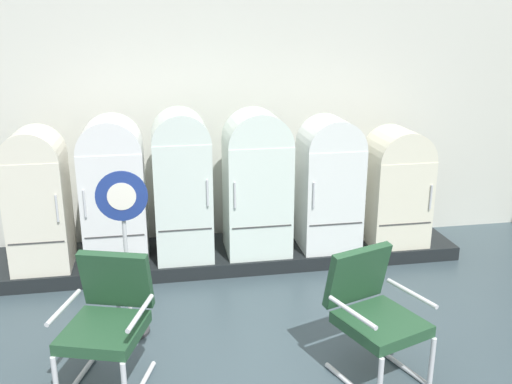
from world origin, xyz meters
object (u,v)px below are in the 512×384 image
object	(u,v)px
refrigerator_4	(329,180)
armchair_right	(373,309)
refrigerator_1	(114,187)
armchair_left	(108,315)
refrigerator_3	(257,179)
refrigerator_0	(37,195)
refrigerator_5	(396,184)
refrigerator_2	(182,180)
sign_stand	(126,259)

from	to	relation	value
refrigerator_4	armchair_right	bearing A→B (deg)	-98.11
refrigerator_1	armchair_left	size ratio (longest dim) A/B	1.57
refrigerator_3	refrigerator_0	bearing A→B (deg)	-179.85
refrigerator_1	armchair_right	size ratio (longest dim) A/B	1.57
refrigerator_0	refrigerator_1	size ratio (longest dim) A/B	0.95
refrigerator_3	refrigerator_4	distance (m)	0.83
refrigerator_5	refrigerator_1	bearing A→B (deg)	179.73
refrigerator_5	armchair_left	size ratio (longest dim) A/B	1.35
refrigerator_5	refrigerator_2	bearing A→B (deg)	179.28
refrigerator_1	refrigerator_4	bearing A→B (deg)	-0.70
refrigerator_4	sign_stand	size ratio (longest dim) A/B	1.00
sign_stand	refrigerator_5	bearing A→B (deg)	23.40
refrigerator_0	refrigerator_1	distance (m)	0.77
refrigerator_3	armchair_right	world-z (taller)	refrigerator_3
refrigerator_2	refrigerator_5	xyz separation A→B (m)	(2.46, -0.03, -0.15)
refrigerator_5	sign_stand	world-z (taller)	same
armchair_left	armchair_right	distance (m)	2.02
refrigerator_0	armchair_left	bearing A→B (deg)	-67.28
refrigerator_3	sign_stand	xyz separation A→B (m)	(-1.37, -1.30, -0.29)
refrigerator_0	sign_stand	distance (m)	1.61
refrigerator_0	refrigerator_4	size ratio (longest dim) A/B	0.99
refrigerator_2	refrigerator_5	distance (m)	2.47
refrigerator_3	armchair_left	size ratio (longest dim) A/B	1.60
refrigerator_2	refrigerator_5	bearing A→B (deg)	-0.72
refrigerator_3	armchair_right	xyz separation A→B (m)	(0.51, -2.21, -0.45)
refrigerator_1	sign_stand	xyz separation A→B (m)	(0.17, -1.32, -0.27)
refrigerator_1	refrigerator_5	distance (m)	3.19
refrigerator_4	armchair_left	xyz separation A→B (m)	(-2.32, -1.95, -0.40)
refrigerator_4	sign_stand	distance (m)	2.56
refrigerator_5	armchair_right	bearing A→B (deg)	-116.98
refrigerator_0	sign_stand	world-z (taller)	refrigerator_0
refrigerator_3	refrigerator_4	size ratio (longest dim) A/B	1.06
refrigerator_5	armchair_left	world-z (taller)	refrigerator_5
refrigerator_4	armchair_right	distance (m)	2.26
refrigerator_2	refrigerator_3	xyz separation A→B (m)	(0.82, -0.04, -0.01)
refrigerator_1	refrigerator_3	size ratio (longest dim) A/B	0.98
refrigerator_3	refrigerator_5	distance (m)	1.65
refrigerator_1	refrigerator_4	xyz separation A→B (m)	(2.37, -0.03, -0.04)
refrigerator_1	sign_stand	world-z (taller)	refrigerator_1
refrigerator_1	armchair_right	distance (m)	3.06
refrigerator_4	armchair_right	size ratio (longest dim) A/B	1.51
refrigerator_5	refrigerator_4	bearing A→B (deg)	-179.02
armchair_right	refrigerator_5	bearing A→B (deg)	63.02
refrigerator_3	armchair_right	size ratio (longest dim) A/B	1.60
refrigerator_0	refrigerator_3	xyz separation A→B (m)	(2.31, 0.01, 0.06)
refrigerator_3	armchair_left	distance (m)	2.50
refrigerator_0	refrigerator_4	xyz separation A→B (m)	(3.14, -0.00, 0.01)
armchair_right	sign_stand	xyz separation A→B (m)	(-1.89, 0.91, 0.16)
refrigerator_1	refrigerator_5	bearing A→B (deg)	-0.27
armchair_right	armchair_left	bearing A→B (deg)	172.77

